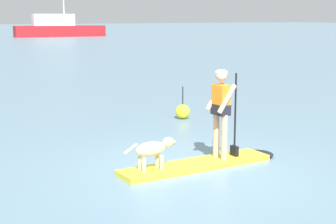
{
  "coord_description": "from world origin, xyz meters",
  "views": [
    {
      "loc": [
        -5.39,
        -7.7,
        2.78
      ],
      "look_at": [
        0.0,
        1.0,
        0.9
      ],
      "focal_mm": 55.53,
      "sensor_mm": 36.0,
      "label": 1
    }
  ],
  "objects_px": {
    "dog": "(153,149)",
    "moored_boat_outer": "(59,28)",
    "person_paddler": "(221,107)",
    "marker_buoy": "(183,112)",
    "paddleboard": "(206,163)"
  },
  "relations": [
    {
      "from": "dog",
      "to": "moored_boat_outer",
      "type": "relative_size",
      "value": 0.08
    },
    {
      "from": "dog",
      "to": "moored_boat_outer",
      "type": "distance_m",
      "value": 67.75
    },
    {
      "from": "person_paddler",
      "to": "moored_boat_outer",
      "type": "distance_m",
      "value": 67.31
    },
    {
      "from": "person_paddler",
      "to": "marker_buoy",
      "type": "height_order",
      "value": "person_paddler"
    },
    {
      "from": "dog",
      "to": "marker_buoy",
      "type": "distance_m",
      "value": 5.25
    },
    {
      "from": "paddleboard",
      "to": "person_paddler",
      "type": "height_order",
      "value": "person_paddler"
    },
    {
      "from": "paddleboard",
      "to": "person_paddler",
      "type": "relative_size",
      "value": 1.95
    },
    {
      "from": "marker_buoy",
      "to": "moored_boat_outer",
      "type": "bearing_deg",
      "value": 72.98
    },
    {
      "from": "paddleboard",
      "to": "marker_buoy",
      "type": "distance_m",
      "value": 4.63
    },
    {
      "from": "marker_buoy",
      "to": "person_paddler",
      "type": "bearing_deg",
      "value": -114.02
    },
    {
      "from": "marker_buoy",
      "to": "paddleboard",
      "type": "bearing_deg",
      "value": -117.88
    },
    {
      "from": "paddleboard",
      "to": "moored_boat_outer",
      "type": "height_order",
      "value": "moored_boat_outer"
    },
    {
      "from": "paddleboard",
      "to": "dog",
      "type": "height_order",
      "value": "dog"
    },
    {
      "from": "moored_boat_outer",
      "to": "paddleboard",
      "type": "bearing_deg",
      "value": -107.76
    },
    {
      "from": "dog",
      "to": "moored_boat_outer",
      "type": "bearing_deg",
      "value": 71.31
    }
  ]
}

